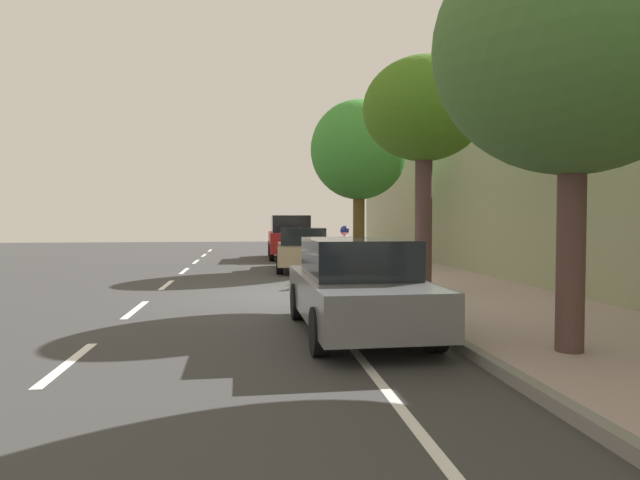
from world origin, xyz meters
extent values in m
plane|color=#373737|center=(0.00, 0.00, 0.00)|extent=(63.14, 63.14, 0.00)
cube|color=#AD9593|center=(4.04, 0.00, 0.07)|extent=(4.05, 39.46, 0.15)
cube|color=gray|center=(1.94, 0.00, 0.07)|extent=(0.16, 39.46, 0.15)
cube|color=white|center=(-3.28, -6.03, 0.00)|extent=(0.14, 2.20, 0.01)
cube|color=white|center=(-3.28, -1.83, 0.00)|extent=(0.14, 2.20, 0.01)
cube|color=white|center=(-3.28, 2.37, 0.00)|extent=(0.14, 2.20, 0.01)
cube|color=white|center=(-3.28, 6.57, 0.00)|extent=(0.14, 2.20, 0.01)
cube|color=white|center=(-3.28, 10.77, 0.00)|extent=(0.14, 2.20, 0.01)
cube|color=white|center=(-3.28, 14.97, 0.00)|extent=(0.14, 2.20, 0.01)
cube|color=white|center=(-3.28, 19.17, 0.00)|extent=(0.14, 2.20, 0.01)
cube|color=white|center=(0.47, 0.00, 0.00)|extent=(0.12, 39.46, 0.01)
cube|color=#969D79|center=(6.31, 0.00, 2.40)|extent=(0.50, 39.46, 4.81)
cube|color=slate|center=(0.72, -4.67, 0.60)|extent=(1.85, 4.44, 0.64)
cube|color=black|center=(0.72, -4.67, 1.22)|extent=(1.59, 2.13, 0.60)
cylinder|color=black|center=(1.50, -3.29, 0.33)|extent=(0.23, 0.66, 0.66)
cylinder|color=black|center=(-0.12, -3.33, 0.33)|extent=(0.23, 0.66, 0.66)
cylinder|color=black|center=(1.56, -6.02, 0.33)|extent=(0.23, 0.66, 0.66)
cylinder|color=black|center=(-0.06, -6.06, 0.33)|extent=(0.23, 0.66, 0.66)
cube|color=tan|center=(0.88, 6.33, 0.60)|extent=(2.00, 4.49, 0.64)
cube|color=black|center=(0.88, 6.33, 1.22)|extent=(1.66, 2.18, 0.60)
cylinder|color=black|center=(1.77, 7.65, 0.33)|extent=(0.26, 0.67, 0.66)
cylinder|color=black|center=(0.15, 7.74, 0.33)|extent=(0.26, 0.67, 0.66)
cylinder|color=black|center=(1.62, 4.93, 0.33)|extent=(0.26, 0.67, 0.66)
cylinder|color=black|center=(0.00, 5.02, 0.33)|extent=(0.26, 0.67, 0.66)
cube|color=maroon|center=(0.86, 12.21, 0.78)|extent=(1.98, 4.73, 0.90)
cube|color=black|center=(0.86, 12.21, 1.61)|extent=(1.72, 3.13, 0.76)
cylinder|color=black|center=(1.75, 13.66, 0.38)|extent=(0.23, 0.76, 0.76)
cylinder|color=black|center=(0.01, 13.68, 0.38)|extent=(0.23, 0.76, 0.76)
cylinder|color=black|center=(1.71, 10.74, 0.38)|extent=(0.23, 0.76, 0.76)
cylinder|color=black|center=(-0.04, 10.77, 0.38)|extent=(0.23, 0.76, 0.76)
torus|color=black|center=(0.95, 2.37, 0.35)|extent=(0.71, 0.14, 0.71)
torus|color=black|center=(1.98, 2.50, 0.35)|extent=(0.71, 0.14, 0.71)
cylinder|color=#A51414|center=(1.34, 2.42, 0.44)|extent=(0.65, 0.12, 0.52)
cylinder|color=#A51414|center=(1.70, 2.47, 0.43)|extent=(0.14, 0.05, 0.48)
cylinder|color=#A51414|center=(1.39, 2.43, 0.68)|extent=(0.73, 0.13, 0.05)
cylinder|color=#A51414|center=(1.81, 2.48, 0.27)|extent=(0.35, 0.08, 0.19)
cylinder|color=#A51414|center=(1.86, 2.49, 0.51)|extent=(0.27, 0.07, 0.34)
cylinder|color=#A51414|center=(0.99, 2.37, 0.52)|extent=(0.12, 0.05, 0.34)
cube|color=black|center=(1.75, 2.47, 0.71)|extent=(0.25, 0.13, 0.05)
cylinder|color=black|center=(1.03, 2.38, 0.75)|extent=(0.09, 0.46, 0.03)
cylinder|color=#C6B284|center=(1.63, 2.08, 0.40)|extent=(0.15, 0.15, 0.80)
cylinder|color=#C6B284|center=(1.70, 1.89, 0.40)|extent=(0.15, 0.15, 0.80)
cube|color=white|center=(1.67, 1.99, 1.08)|extent=(0.34, 0.43, 0.57)
cylinder|color=white|center=(1.58, 2.23, 1.05)|extent=(0.10, 0.10, 0.54)
cylinder|color=white|center=(1.75, 1.74, 1.05)|extent=(0.10, 0.10, 0.54)
sphere|color=#D8676D|center=(1.67, 1.99, 1.48)|extent=(0.22, 0.22, 0.22)
sphere|color=navy|center=(1.67, 1.99, 1.52)|extent=(0.25, 0.25, 0.25)
cube|color=black|center=(1.86, 2.05, 1.10)|extent=(0.26, 0.34, 0.44)
cylinder|color=#4E3631|center=(3.07, -6.79, 1.60)|extent=(0.35, 0.35, 2.90)
ellipsoid|color=#426B31|center=(3.07, -6.79, 4.01)|extent=(3.52, 3.52, 3.24)
cylinder|color=#4A3331|center=(3.07, -0.76, 1.88)|extent=(0.40, 0.40, 3.47)
ellipsoid|color=#41701C|center=(3.07, -0.76, 4.40)|extent=(2.86, 2.86, 2.43)
cylinder|color=brown|center=(3.07, 7.02, 1.78)|extent=(0.43, 0.43, 3.27)
ellipsoid|color=#3B8B32|center=(3.07, 7.02, 4.41)|extent=(3.61, 3.61, 3.70)
cylinder|color=red|center=(2.37, 3.27, 0.50)|extent=(0.22, 0.22, 0.70)
sphere|color=red|center=(2.37, 3.27, 0.89)|extent=(0.20, 0.20, 0.20)
camera|label=1|loc=(-0.98, -13.35, 1.84)|focal=31.09mm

